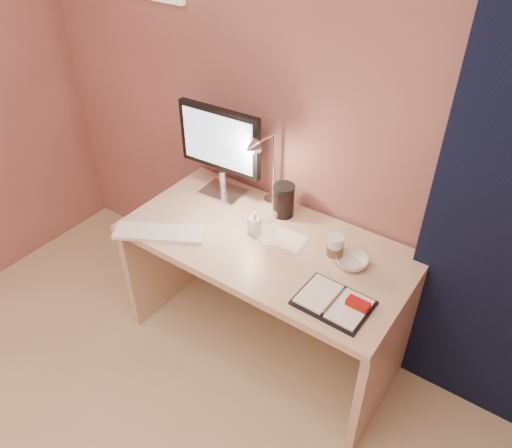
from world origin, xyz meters
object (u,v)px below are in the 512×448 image
Objects in this scene: monitor at (221,145)px; lotion_bottle at (254,222)px; clear_cup at (268,227)px; desk at (274,267)px; planner at (336,302)px; desk_lamp at (264,167)px; coffee_cup at (335,248)px; keyboard at (160,233)px; bowl at (352,262)px; dark_jar at (283,202)px.

lotion_bottle is at bearing -30.40° from monitor.
clear_cup is at bearing -11.40° from lotion_bottle.
desk is 4.59× the size of planner.
lotion_bottle is 0.26× the size of desk_lamp.
monitor is at bearing 170.16° from coffee_cup.
bowl is (0.87, 0.33, 0.01)m from keyboard.
desk_lamp is (-0.10, -0.03, 0.19)m from dark_jar.
planner is at bearing -22.61° from clear_cup.
clear_cup reaches higher than lotion_bottle.
desk is 0.30m from lotion_bottle.
clear_cup reaches higher than coffee_cup.
clear_cup is at bearing -169.42° from coffee_cup.
clear_cup is 0.22m from dark_jar.
coffee_cup is at bearing 120.58° from planner.
planner reaches higher than bowl.
coffee_cup is 0.84× the size of bowl.
coffee_cup is 0.29× the size of desk_lamp.
desk is 11.45× the size of coffee_cup.
clear_cup is at bearing -44.86° from desk_lamp.
lotion_bottle is (-0.56, 0.21, 0.04)m from planner.
planner is 0.72× the size of desk_lamp.
clear_cup is at bearing -76.88° from dark_jar.
coffee_cup reaches higher than lotion_bottle.
bowl reaches higher than desk.
lotion_bottle reaches higher than bowl.
keyboard is at bearing -159.25° from bowl.
keyboard is 3.99× the size of lotion_bottle.
bowl is at bearing -8.54° from keyboard.
desk is 0.31m from clear_cup.
dark_jar is at bearing 143.05° from planner.
lotion_bottle is at bearing -101.42° from dark_jar.
monitor reaches higher than keyboard.
monitor is 3.42× the size of bowl.
keyboard is at bearing -156.98° from coffee_cup.
coffee_cup is 0.83× the size of clear_cup.
bowl is (0.41, 0.06, -0.05)m from clear_cup.
monitor reaches higher than bowl.
coffee_cup is at bearing -6.27° from keyboard.
coffee_cup reaches higher than bowl.
monitor is 4.07× the size of coffee_cup.
dark_jar is at bearing 108.46° from desk.
desk is 0.58m from planner.
desk_lamp is (-0.15, 0.18, 0.19)m from clear_cup.
clear_cup is 1.34× the size of lotion_bottle.
coffee_cup is 0.41m from dark_jar.
keyboard reaches higher than desk.
desk_lamp is at bearing 129.19° from clear_cup.
desk_lamp reaches higher than planner.
coffee_cup is 0.53m from desk_lamp.
bowl is (0.41, -0.00, 0.25)m from desk.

